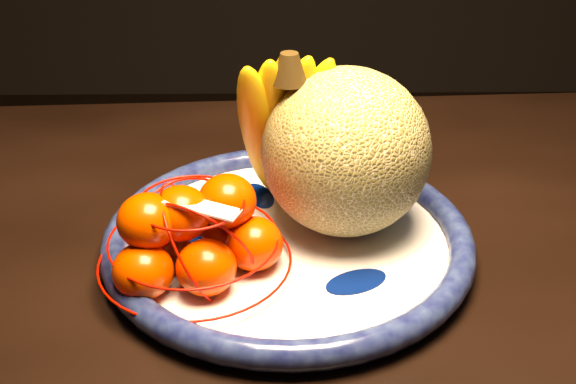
{
  "coord_description": "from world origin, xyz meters",
  "views": [
    {
      "loc": [
        -0.24,
        -0.65,
        1.18
      ],
      "look_at": [
        -0.23,
        0.01,
        0.8
      ],
      "focal_mm": 45.0,
      "sensor_mm": 36.0,
      "label": 1
    }
  ],
  "objects_px": {
    "banana_bunch": "(280,121)",
    "dining_table": "(497,301)",
    "fruit_bowl": "(288,240)",
    "mandarin_bag": "(194,236)",
    "cantaloupe": "(346,152)"
  },
  "relations": [
    {
      "from": "dining_table",
      "to": "fruit_bowl",
      "type": "bearing_deg",
      "value": 178.73
    },
    {
      "from": "dining_table",
      "to": "banana_bunch",
      "type": "height_order",
      "value": "banana_bunch"
    },
    {
      "from": "banana_bunch",
      "to": "mandarin_bag",
      "type": "distance_m",
      "value": 0.17
    },
    {
      "from": "fruit_bowl",
      "to": "mandarin_bag",
      "type": "relative_size",
      "value": 1.67
    },
    {
      "from": "banana_bunch",
      "to": "dining_table",
      "type": "bearing_deg",
      "value": -30.53
    },
    {
      "from": "dining_table",
      "to": "mandarin_bag",
      "type": "xyz_separation_m",
      "value": [
        -0.34,
        -0.06,
        0.13
      ]
    },
    {
      "from": "fruit_bowl",
      "to": "banana_bunch",
      "type": "height_order",
      "value": "banana_bunch"
    },
    {
      "from": "fruit_bowl",
      "to": "mandarin_bag",
      "type": "xyz_separation_m",
      "value": [
        -0.1,
        -0.05,
        0.04
      ]
    },
    {
      "from": "fruit_bowl",
      "to": "dining_table",
      "type": "bearing_deg",
      "value": 1.37
    },
    {
      "from": "banana_bunch",
      "to": "mandarin_bag",
      "type": "bearing_deg",
      "value": -139.36
    },
    {
      "from": "dining_table",
      "to": "cantaloupe",
      "type": "bearing_deg",
      "value": 169.55
    },
    {
      "from": "cantaloupe",
      "to": "mandarin_bag",
      "type": "distance_m",
      "value": 0.19
    },
    {
      "from": "mandarin_bag",
      "to": "dining_table",
      "type": "bearing_deg",
      "value": 9.78
    },
    {
      "from": "dining_table",
      "to": "cantaloupe",
      "type": "distance_m",
      "value": 0.26
    },
    {
      "from": "cantaloupe",
      "to": "banana_bunch",
      "type": "distance_m",
      "value": 0.08
    }
  ]
}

